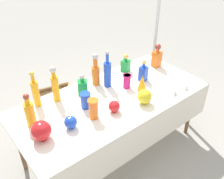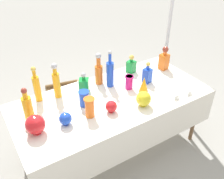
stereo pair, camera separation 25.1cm
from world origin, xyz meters
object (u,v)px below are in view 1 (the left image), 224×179
Objects in this scene: round_bowl_2 at (71,122)px; round_bowl_3 at (114,106)px; fluted_vase_0 at (142,83)px; canopy_pole at (155,37)px; tall_bottle_4 at (35,92)px; square_decanter_0 at (83,87)px; tall_bottle_3 at (30,113)px; square_decanter_3 at (126,64)px; tall_bottle_2 at (107,73)px; round_bowl_1 at (41,131)px; square_decanter_2 at (157,57)px; tall_bottle_0 at (55,86)px; square_decanter_1 at (143,72)px; slender_vase_2 at (86,100)px; cardboard_box_behind_left at (58,101)px; slender_vase_0 at (93,108)px; round_bowl_0 at (145,97)px; slender_vase_1 at (127,81)px; tall_bottle_1 at (96,72)px.

round_bowl_2 is 1.03× the size of round_bowl_3.
round_bowl_2 reaches higher than round_bowl_3.
canopy_pole is (1.01, 0.75, 0.02)m from fluted_vase_0.
tall_bottle_4 is 0.76m from round_bowl_3.
canopy_pole reaches higher than square_decanter_0.
tall_bottle_3 is 1.46× the size of square_decanter_3.
tall_bottle_2 is 1.81× the size of square_decanter_0.
tall_bottle_4 is 2.17× the size of round_bowl_1.
square_decanter_2 reaches higher than round_bowl_2.
square_decanter_1 is (0.96, -0.26, -0.08)m from tall_bottle_0.
slender_vase_2 is (-0.77, -0.30, -0.00)m from square_decanter_3.
tall_bottle_2 reaches higher than tall_bottle_3.
tall_bottle_3 is 1.40× the size of square_decanter_0.
tall_bottle_4 is at bearing 178.77° from square_decanter_3.
tall_bottle_4 is at bearing 69.39° from round_bowl_1.
tall_bottle_4 is 1.52× the size of square_decanter_1.
tall_bottle_0 reaches higher than tall_bottle_3.
fluted_vase_0 is (1.15, -0.22, -0.04)m from tall_bottle_3.
round_bowl_1 is at bearing -92.09° from tall_bottle_3.
square_decanter_0 reaches higher than slender_vase_2.
round_bowl_3 is at bearing -150.10° from canopy_pole.
cardboard_box_behind_left is at bearing 84.25° from square_decanter_0.
square_decanter_3 is 0.93m from slender_vase_0.
slender_vase_2 is at bearing 31.63° from round_bowl_2.
square_decanter_0 reaches higher than slender_vase_0.
tall_bottle_0 is at bearing 164.50° from square_decanter_1.
slender_vase_2 is 0.32m from round_bowl_2.
square_decanter_2 is 0.81m from round_bowl_0.
square_decanter_3 reaches higher than slender_vase_1.
round_bowl_0 is at bearing -74.63° from tall_bottle_1.
tall_bottle_1 is 0.62m from round_bowl_0.
slender_vase_1 is (0.71, -0.26, -0.09)m from tall_bottle_0.
round_bowl_1 is 0.70m from round_bowl_3.
slender_vase_2 is at bearing -116.60° from square_decanter_0.
square_decanter_0 is 0.39× the size of cardboard_box_behind_left.
tall_bottle_3 is at bearing -175.20° from tall_bottle_2.
fluted_vase_0 is at bearing -108.58° from square_decanter_3.
square_decanter_1 is 0.11× the size of canopy_pole.
square_decanter_0 is 0.41m from slender_vase_0.
round_bowl_2 is 2.06m from canopy_pole.
round_bowl_0 is 0.33m from round_bowl_3.
canopy_pole is at bearing 36.56° from fluted_vase_0.
tall_bottle_3 is 0.15× the size of canopy_pole.
slender_vase_1 is 1.26× the size of round_bowl_2.
slender_vase_2 reaches higher than round_bowl_0.
square_decanter_1 reaches higher than slender_vase_2.
tall_bottle_3 is at bearing -152.03° from tall_bottle_0.
tall_bottle_2 is 0.44m from slender_vase_2.
tall_bottle_4 reaches higher than round_bowl_0.
slender_vase_2 reaches higher than round_bowl_3.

